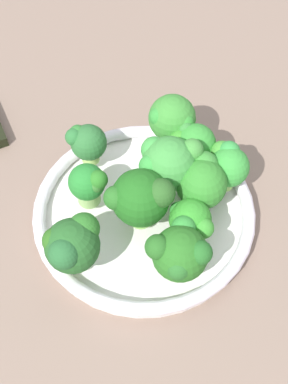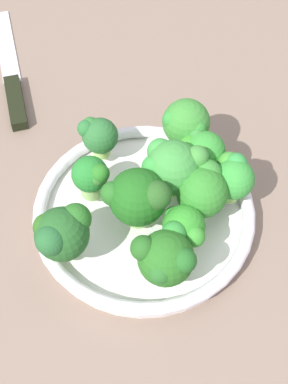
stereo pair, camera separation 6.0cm
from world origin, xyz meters
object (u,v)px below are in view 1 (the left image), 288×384
broccoli_floret_6 (141,198)px  broccoli_floret_0 (89,184)px  broccoli_floret_1 (190,222)px  broccoli_floret_2 (87,142)px  broccoli_floret_3 (168,163)px  broccoli_floret_8 (201,181)px  broccoli_floret_5 (192,144)px  broccoli_floret_7 (172,119)px  bowl (144,213)px  broccoli_floret_10 (228,163)px  broccoli_floret_4 (180,255)px  broccoli_floret_9 (72,245)px

broccoli_floret_6 → broccoli_floret_0: bearing=-122.7°
broccoli_floret_0 → broccoli_floret_1: 12.25cm
broccoli_floret_2 → broccoli_floret_3: (5.64, 8.90, 1.61)cm
broccoli_floret_8 → broccoli_floret_5: bearing=179.6°
broccoli_floret_0 → broccoli_floret_7: 13.14cm
broccoli_floret_6 → broccoli_floret_8: bearing=104.0°
broccoli_floret_2 → broccoli_floret_5: 12.55cm
broccoli_floret_0 → broccoli_floret_7: size_ratio=0.78×
bowl → broccoli_floret_2: bearing=-143.8°
broccoli_floret_0 → broccoli_floret_6: size_ratio=0.76×
bowl → broccoli_floret_0: bearing=-106.1°
bowl → broccoli_floret_8: (0.04, 6.41, 5.25)cm
bowl → broccoli_floret_1: (4.71, 4.34, 4.63)cm
broccoli_floret_7 → broccoli_floret_6: bearing=-25.7°
broccoli_floret_6 → broccoli_floret_1: bearing=59.2°
broccoli_floret_8 → broccoli_floret_10: broccoli_floret_8 is taller
broccoli_floret_3 → broccoli_floret_4: size_ratio=1.18×
broccoli_floret_1 → broccoli_floret_8: bearing=156.1°
broccoli_floret_2 → broccoli_floret_9: 14.57cm
broccoli_floret_4 → broccoli_floret_10: broccoli_floret_4 is taller
broccoli_floret_4 → broccoli_floret_5: broccoli_floret_4 is taller
broccoli_floret_8 → bowl: bearing=-90.3°
broccoli_floret_3 → broccoli_floret_4: (11.12, -0.58, -1.10)cm
broccoli_floret_4 → broccoli_floret_1: bearing=155.4°
broccoli_floret_4 → broccoli_floret_7: size_ratio=0.91×
broccoli_floret_3 → broccoli_floret_8: 4.23cm
bowl → broccoli_floret_3: size_ratio=3.31×
broccoli_floret_6 → broccoli_floret_4: bearing=23.5°
broccoli_floret_7 → broccoli_floret_10: (6.97, 5.39, -0.77)cm
broccoli_floret_3 → broccoli_floret_10: (0.12, 7.04, -1.17)cm
broccoli_floret_5 → broccoli_floret_6: broccoli_floret_6 is taller
bowl → broccoli_floret_3: (-2.34, 3.05, 6.26)cm
broccoli_floret_5 → broccoli_floret_9: 18.97cm
broccoli_floret_2 → broccoli_floret_10: (5.76, 15.93, 0.44)cm
broccoli_floret_3 → broccoli_floret_4: bearing=-3.0°
broccoli_floret_0 → broccoli_floret_5: 13.07cm
broccoli_floret_6 → broccoli_floret_7: bearing=154.3°
broccoli_floret_6 → broccoli_floret_10: bearing=110.6°
broccoli_floret_7 → broccoli_floret_4: bearing=-7.1°
broccoli_floret_5 → broccoli_floret_0: bearing=-73.4°
bowl → broccoli_floret_8: size_ratio=3.91×
broccoli_floret_1 → broccoli_floret_3: size_ratio=0.71×
bowl → broccoli_floret_7: (-9.19, 4.70, 5.86)cm
broccoli_floret_0 → broccoli_floret_10: bearing=91.7°
broccoli_floret_1 → broccoli_floret_7: 13.95cm
broccoli_floret_2 → broccoli_floret_6: 11.16cm
broccoli_floret_5 → broccoli_floret_10: 4.89cm
broccoli_floret_4 → broccoli_floret_9: (-2.44, -10.85, 0.41)cm
broccoli_floret_1 → bowl: bearing=-137.3°
broccoli_floret_4 → broccoli_floret_8: bearing=155.8°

